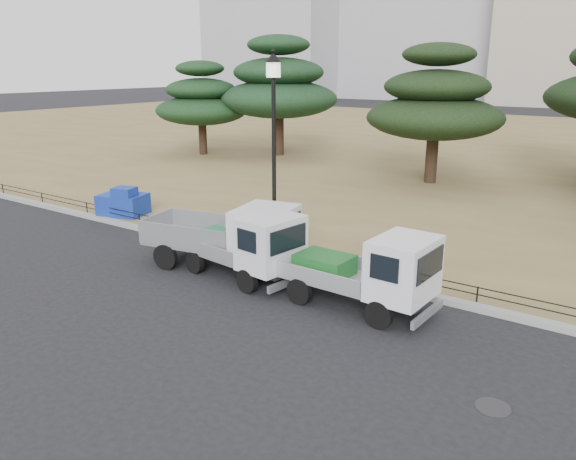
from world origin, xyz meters
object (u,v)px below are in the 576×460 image
Objects in this scene: tarp_pile at (123,203)px; truck_large at (228,233)px; street_lamp at (274,122)px; truck_kei_rear at (367,271)px; truck_kei_front at (247,245)px.

truck_large is at bearing -15.55° from tarp_pile.
truck_large is at bearing -110.70° from street_lamp.
truck_large is 0.80× the size of street_lamp.
tarp_pile is at bearing 153.53° from truck_large.
street_lamp reaches higher than truck_kei_rear.
truck_large is 0.99m from truck_kei_front.
truck_large is 4.52m from truck_kei_rear.
truck_kei_front is 3.60m from street_lamp.
truck_kei_rear is at bearing -14.26° from truck_large.
truck_kei_rear is (4.51, -0.26, -0.09)m from truck_large.
truck_kei_front reaches higher than truck_large.
truck_kei_rear is (3.57, 0.05, 0.02)m from truck_kei_front.
truck_kei_rear is 1.93× the size of tarp_pile.
tarp_pile is (-7.85, 2.23, -0.36)m from truck_kei_front.
street_lamp is (-0.39, 1.76, 3.12)m from truck_kei_front.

